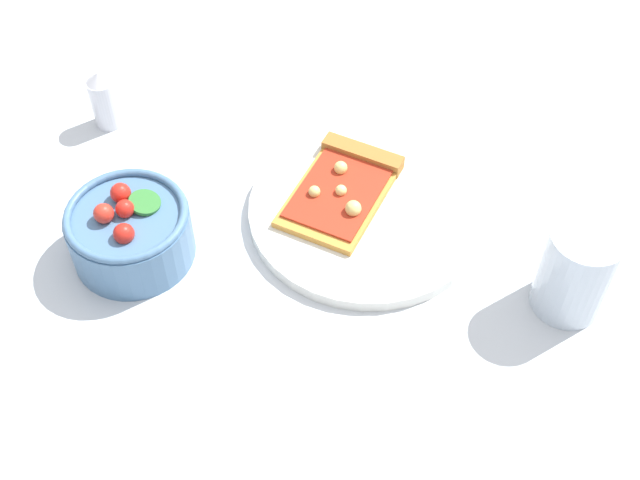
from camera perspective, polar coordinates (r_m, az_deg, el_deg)
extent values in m
plane|color=silver|center=(0.93, 0.10, 1.97)|extent=(2.40, 2.40, 0.00)
cylinder|color=silver|center=(0.92, 3.14, 1.97)|extent=(0.25, 0.25, 0.01)
cube|color=gold|center=(0.92, 1.30, 3.10)|extent=(0.15, 0.11, 0.01)
cube|color=#A36B2D|center=(0.95, 2.86, 5.69)|extent=(0.04, 0.09, 0.02)
cube|color=#B22D19|center=(0.91, 1.31, 3.33)|extent=(0.13, 0.10, 0.00)
sphere|color=#EAD172|center=(0.90, -0.46, 3.03)|extent=(0.01, 0.01, 0.01)
sphere|color=#EAD172|center=(0.89, 2.23, 2.12)|extent=(0.02, 0.02, 0.02)
sphere|color=#EAD172|center=(0.93, 1.39, 4.83)|extent=(0.01, 0.01, 0.01)
sphere|color=#F2D87F|center=(0.91, 1.41, 3.32)|extent=(0.01, 0.01, 0.01)
cylinder|color=#4C7299|center=(0.89, -12.48, 0.34)|extent=(0.13, 0.13, 0.06)
torus|color=#4C7299|center=(0.86, -12.82, 1.66)|extent=(0.12, 0.12, 0.01)
sphere|color=red|center=(0.86, -12.87, 2.04)|extent=(0.02, 0.02, 0.02)
sphere|color=red|center=(0.85, -12.93, 0.41)|extent=(0.02, 0.02, 0.02)
sphere|color=red|center=(0.88, -13.14, 3.07)|extent=(0.02, 0.02, 0.02)
sphere|color=red|center=(0.86, -14.21, 1.73)|extent=(0.02, 0.02, 0.02)
cylinder|color=#2D722D|center=(0.87, -11.60, 2.46)|extent=(0.04, 0.04, 0.01)
cylinder|color=silver|center=(0.85, 16.71, -1.94)|extent=(0.07, 0.07, 0.10)
cylinder|color=black|center=(0.85, 16.56, -2.37)|extent=(0.06, 0.06, 0.08)
cube|color=white|center=(0.78, 11.16, -13.71)|extent=(0.18, 0.14, 0.00)
cylinder|color=silver|center=(1.03, -14.14, 8.86)|extent=(0.03, 0.03, 0.06)
cone|color=silver|center=(1.01, -14.55, 10.44)|extent=(0.03, 0.03, 0.01)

